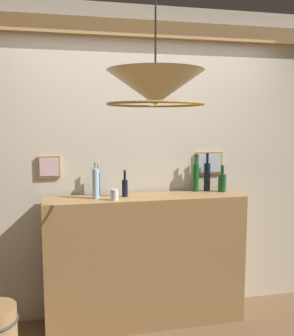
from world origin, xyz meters
TOP-DOWN VIEW (x-y plane):
  - panelled_rear_partition at (0.00, 1.10)m, footprint 3.63×0.15m
  - bar_shelf_unit at (0.00, 0.84)m, footprint 1.70×0.37m
  - liquor_bottle_scotch at (-0.42, 0.84)m, footprint 0.05×0.05m
  - liquor_bottle_port at (-0.40, 0.98)m, footprint 0.05×0.05m
  - liquor_bottle_rye at (-0.17, 0.87)m, footprint 0.05×0.05m
  - liquor_bottle_amaro at (0.61, 0.98)m, footprint 0.06×0.06m
  - liquor_bottle_vermouth at (0.72, 0.91)m, footprint 0.07×0.07m
  - liquor_bottle_tequila at (0.50, 0.98)m, footprint 0.06×0.06m
  - glass_tumbler_rocks at (-0.28, 0.74)m, footprint 0.06×0.06m
  - pendant_lamp at (-0.12, 0.01)m, footprint 0.59×0.59m

SIDE VIEW (x-z plane):
  - bar_shelf_unit at x=0.00m, z-range 0.00..1.13m
  - glass_tumbler_rocks at x=-0.28m, z-range 1.13..1.22m
  - liquor_bottle_rye at x=-0.17m, z-range 1.09..1.33m
  - liquor_bottle_vermouth at x=0.72m, z-range 1.09..1.34m
  - liquor_bottle_port at x=-0.40m, z-range 1.09..1.37m
  - liquor_bottle_scotch at x=-0.42m, z-range 1.10..1.40m
  - liquor_bottle_tequila at x=0.50m, z-range 1.09..1.43m
  - liquor_bottle_amaro at x=0.61m, z-range 1.09..1.44m
  - panelled_rear_partition at x=0.00m, z-range 0.07..2.83m
  - pendant_lamp at x=-0.12m, z-range 1.63..2.27m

